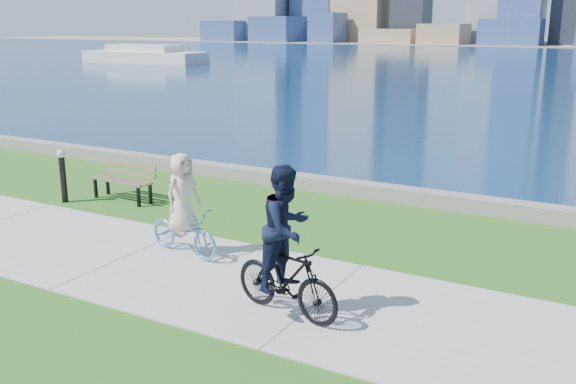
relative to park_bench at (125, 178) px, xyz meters
The scene contains 9 objects.
ground 4.21m from the park_bench, 47.10° to the right, with size 320.00×320.00×0.00m, color #245516.
concrete_path 4.21m from the park_bench, 47.10° to the right, with size 80.00×3.50×0.02m, color #9B9B96.
seawall 4.25m from the park_bench, 47.91° to the left, with size 90.00×0.50×0.35m, color slate.
bay_water 69.00m from the park_bench, 87.64° to the left, with size 320.00×131.00×0.01m, color #0B284C.
ferry_near 56.93m from the park_bench, 131.13° to the left, with size 14.43×4.12×1.96m.
park_bench is the anchor object (origin of this frame).
bollard_lamp 1.45m from the park_bench, 141.33° to the right, with size 0.21×0.21×1.29m.
cyclist_woman 4.41m from the park_bench, 32.78° to the right, with size 0.89×1.79×1.92m.
cyclist_man 7.63m from the park_bench, 29.26° to the right, with size 0.87×1.94×2.27m.
Camera 1 is at (8.10, -8.26, 4.21)m, focal length 40.00 mm.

